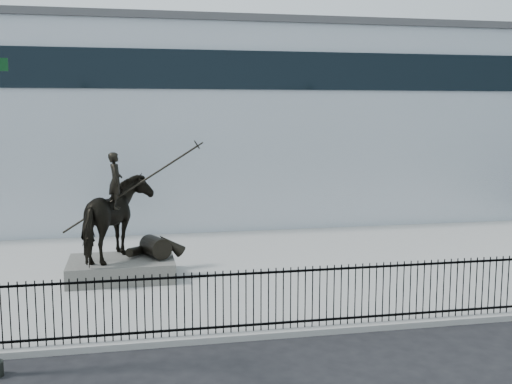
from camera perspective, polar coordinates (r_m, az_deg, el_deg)
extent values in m
plane|color=black|center=(13.81, 6.97, -14.95)|extent=(120.00, 120.00, 0.00)
cube|color=gray|center=(20.20, 0.71, -7.29)|extent=(30.00, 12.00, 0.15)
cube|color=silver|center=(32.35, -4.10, 6.28)|extent=(44.00, 14.00, 9.00)
cube|color=black|center=(14.81, 5.44, -12.08)|extent=(22.00, 0.05, 0.05)
cube|color=black|center=(14.44, 5.51, -7.41)|extent=(22.00, 0.05, 0.05)
cube|color=black|center=(14.62, 5.47, -9.87)|extent=(22.00, 0.03, 1.50)
cube|color=#4F4D48|center=(19.19, -12.68, -7.13)|extent=(3.25, 2.26, 0.60)
imported|color=black|center=(18.85, -12.82, -2.48)|extent=(2.21, 2.57, 2.56)
imported|color=black|center=(18.68, -13.24, 1.05)|extent=(0.42, 0.64, 1.73)
cylinder|color=black|center=(18.71, -11.83, 0.29)|extent=(4.12, 0.12, 2.61)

